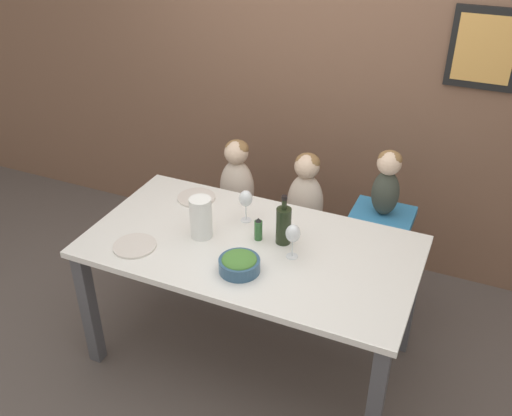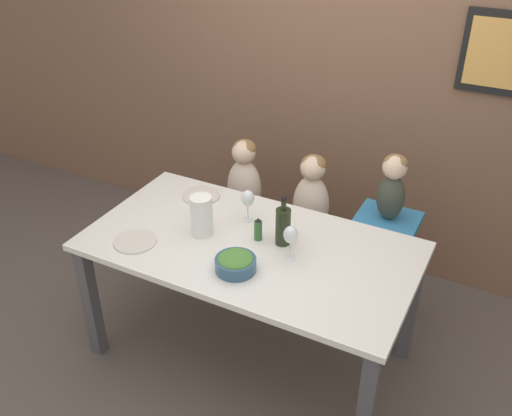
{
  "view_description": "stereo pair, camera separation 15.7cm",
  "coord_description": "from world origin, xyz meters",
  "px_view_note": "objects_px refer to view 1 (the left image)",
  "views": [
    {
      "loc": [
        1.0,
        -2.2,
        2.48
      ],
      "look_at": [
        0.0,
        0.07,
        0.96
      ],
      "focal_mm": 40.0,
      "sensor_mm": 36.0,
      "label": 1
    },
    {
      "loc": [
        1.15,
        -2.14,
        2.48
      ],
      "look_at": [
        0.0,
        0.07,
        0.96
      ],
      "focal_mm": 40.0,
      "sensor_mm": 36.0,
      "label": 2
    }
  ],
  "objects_px": {
    "person_child_center": "(306,194)",
    "paper_towel_roll": "(201,218)",
    "chair_far_left": "(238,223)",
    "person_child_left": "(237,179)",
    "dinner_plate_back_left": "(196,198)",
    "person_baby_right": "(387,180)",
    "wine_glass_near": "(293,234)",
    "chair_right_highchair": "(380,235)",
    "wine_bottle": "(284,225)",
    "salad_bowl_large": "(239,263)",
    "chair_far_center": "(303,239)",
    "wine_glass_far": "(246,199)",
    "dinner_plate_front_left": "(135,246)"
  },
  "relations": [
    {
      "from": "person_child_left",
      "to": "dinner_plate_back_left",
      "type": "height_order",
      "value": "person_child_left"
    },
    {
      "from": "wine_bottle",
      "to": "paper_towel_roll",
      "type": "height_order",
      "value": "wine_bottle"
    },
    {
      "from": "wine_bottle",
      "to": "dinner_plate_back_left",
      "type": "height_order",
      "value": "wine_bottle"
    },
    {
      "from": "person_child_left",
      "to": "dinner_plate_back_left",
      "type": "bearing_deg",
      "value": -99.81
    },
    {
      "from": "paper_towel_roll",
      "to": "salad_bowl_large",
      "type": "xyz_separation_m",
      "value": [
        0.31,
        -0.19,
        -0.07
      ]
    },
    {
      "from": "wine_bottle",
      "to": "paper_towel_roll",
      "type": "distance_m",
      "value": 0.43
    },
    {
      "from": "person_child_left",
      "to": "wine_glass_far",
      "type": "relative_size",
      "value": 2.87
    },
    {
      "from": "person_child_left",
      "to": "person_child_center",
      "type": "xyz_separation_m",
      "value": [
        0.47,
        0.0,
        0.0
      ]
    },
    {
      "from": "dinner_plate_back_left",
      "to": "chair_right_highchair",
      "type": "bearing_deg",
      "value": 21.58
    },
    {
      "from": "wine_glass_far",
      "to": "salad_bowl_large",
      "type": "xyz_separation_m",
      "value": [
        0.16,
        -0.42,
        -0.09
      ]
    },
    {
      "from": "person_child_left",
      "to": "wine_glass_near",
      "type": "height_order",
      "value": "person_child_left"
    },
    {
      "from": "wine_glass_near",
      "to": "dinner_plate_back_left",
      "type": "relative_size",
      "value": 0.84
    },
    {
      "from": "chair_right_highchair",
      "to": "salad_bowl_large",
      "type": "relative_size",
      "value": 3.47
    },
    {
      "from": "wine_glass_far",
      "to": "dinner_plate_front_left",
      "type": "relative_size",
      "value": 0.84
    },
    {
      "from": "dinner_plate_front_left",
      "to": "paper_towel_roll",
      "type": "bearing_deg",
      "value": 40.96
    },
    {
      "from": "wine_glass_near",
      "to": "salad_bowl_large",
      "type": "distance_m",
      "value": 0.3
    },
    {
      "from": "chair_right_highchair",
      "to": "wine_bottle",
      "type": "relative_size",
      "value": 2.51
    },
    {
      "from": "wine_bottle",
      "to": "paper_towel_roll",
      "type": "xyz_separation_m",
      "value": [
        -0.42,
        -0.12,
        0.0
      ]
    },
    {
      "from": "dinner_plate_front_left",
      "to": "dinner_plate_back_left",
      "type": "bearing_deg",
      "value": 84.74
    },
    {
      "from": "wine_bottle",
      "to": "wine_glass_near",
      "type": "relative_size",
      "value": 1.49
    },
    {
      "from": "wine_glass_near",
      "to": "dinner_plate_front_left",
      "type": "height_order",
      "value": "wine_glass_near"
    },
    {
      "from": "person_child_left",
      "to": "wine_glass_near",
      "type": "bearing_deg",
      "value": -47.78
    },
    {
      "from": "person_baby_right",
      "to": "person_child_center",
      "type": "bearing_deg",
      "value": -179.95
    },
    {
      "from": "dinner_plate_back_left",
      "to": "person_child_left",
      "type": "bearing_deg",
      "value": 80.19
    },
    {
      "from": "chair_far_left",
      "to": "person_child_center",
      "type": "height_order",
      "value": "person_child_center"
    },
    {
      "from": "wine_bottle",
      "to": "salad_bowl_large",
      "type": "height_order",
      "value": "wine_bottle"
    },
    {
      "from": "paper_towel_roll",
      "to": "dinner_plate_back_left",
      "type": "relative_size",
      "value": 1.01
    },
    {
      "from": "wine_glass_near",
      "to": "chair_right_highchair",
      "type": "bearing_deg",
      "value": 67.13
    },
    {
      "from": "chair_right_highchair",
      "to": "wine_bottle",
      "type": "distance_m",
      "value": 0.8
    },
    {
      "from": "person_child_left",
      "to": "dinner_plate_front_left",
      "type": "bearing_deg",
      "value": -97.18
    },
    {
      "from": "person_baby_right",
      "to": "paper_towel_roll",
      "type": "bearing_deg",
      "value": -137.69
    },
    {
      "from": "chair_right_highchair",
      "to": "wine_glass_near",
      "type": "bearing_deg",
      "value": -112.87
    },
    {
      "from": "chair_far_left",
      "to": "chair_right_highchair",
      "type": "xyz_separation_m",
      "value": [
        0.95,
        0.0,
        0.17
      ]
    },
    {
      "from": "chair_far_left",
      "to": "chair_far_center",
      "type": "bearing_deg",
      "value": 0.0
    },
    {
      "from": "paper_towel_roll",
      "to": "wine_bottle",
      "type": "bearing_deg",
      "value": 15.79
    },
    {
      "from": "wine_glass_near",
      "to": "dinner_plate_back_left",
      "type": "height_order",
      "value": "wine_glass_near"
    },
    {
      "from": "chair_far_left",
      "to": "person_baby_right",
      "type": "height_order",
      "value": "person_baby_right"
    },
    {
      "from": "wine_glass_near",
      "to": "wine_glass_far",
      "type": "xyz_separation_m",
      "value": [
        -0.35,
        0.21,
        0.0
      ]
    },
    {
      "from": "chair_far_left",
      "to": "chair_right_highchair",
      "type": "bearing_deg",
      "value": 0.0
    },
    {
      "from": "person_child_left",
      "to": "person_baby_right",
      "type": "relative_size",
      "value": 1.33
    },
    {
      "from": "person_baby_right",
      "to": "wine_bottle",
      "type": "xyz_separation_m",
      "value": [
        -0.39,
        -0.61,
        -0.04
      ]
    },
    {
      "from": "person_child_center",
      "to": "paper_towel_roll",
      "type": "distance_m",
      "value": 0.82
    },
    {
      "from": "person_child_center",
      "to": "dinner_plate_back_left",
      "type": "distance_m",
      "value": 0.68
    },
    {
      "from": "chair_far_left",
      "to": "person_child_center",
      "type": "distance_m",
      "value": 0.58
    },
    {
      "from": "chair_far_center",
      "to": "person_child_left",
      "type": "distance_m",
      "value": 0.58
    },
    {
      "from": "chair_far_left",
      "to": "person_baby_right",
      "type": "bearing_deg",
      "value": 0.08
    },
    {
      "from": "dinner_plate_front_left",
      "to": "dinner_plate_back_left",
      "type": "relative_size",
      "value": 1.0
    },
    {
      "from": "person_child_center",
      "to": "paper_towel_roll",
      "type": "xyz_separation_m",
      "value": [
        -0.32,
        -0.73,
        0.17
      ]
    },
    {
      "from": "chair_far_center",
      "to": "salad_bowl_large",
      "type": "height_order",
      "value": "salad_bowl_large"
    },
    {
      "from": "paper_towel_roll",
      "to": "dinner_plate_front_left",
      "type": "bearing_deg",
      "value": -139.04
    }
  ]
}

